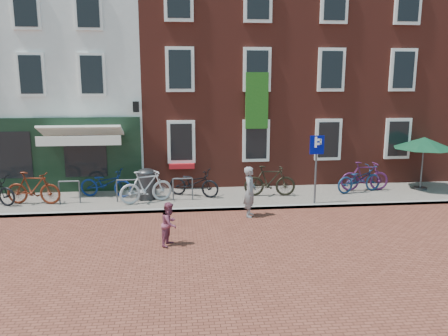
{
  "coord_description": "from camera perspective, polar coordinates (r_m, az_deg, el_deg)",
  "views": [
    {
      "loc": [
        0.27,
        -14.58,
        4.43
      ],
      "look_at": [
        1.97,
        0.81,
        1.34
      ],
      "focal_mm": 35.7,
      "sensor_mm": 36.0,
      "label": 1
    }
  ],
  "objects": [
    {
      "name": "bicycle_4",
      "position": [
        16.73,
        -3.9,
        -1.88
      ],
      "size": [
        2.1,
        1.47,
        1.05
      ],
      "primitive_type": "imported",
      "rotation": [
        0.0,
        0.0,
        1.14
      ],
      "color": "black",
      "rests_on": "sidewalk"
    },
    {
      "name": "woman",
      "position": [
        14.55,
        3.34,
        -3.05
      ],
      "size": [
        0.56,
        0.7,
        1.66
      ],
      "primitive_type": "imported",
      "rotation": [
        0.0,
        0.0,
        1.28
      ],
      "color": "gray",
      "rests_on": "ground"
    },
    {
      "name": "boy",
      "position": [
        12.19,
        -6.98,
        -7.1
      ],
      "size": [
        0.65,
        0.72,
        1.2
      ],
      "primitive_type": "imported",
      "rotation": [
        0.0,
        0.0,
        1.16
      ],
      "color": "#843A51",
      "rests_on": "ground"
    },
    {
      "name": "building_stucco",
      "position": [
        22.21,
        -20.38,
        10.79
      ],
      "size": [
        8.0,
        8.0,
        9.0
      ],
      "primitive_type": "cube",
      "color": "silver",
      "rests_on": "ground"
    },
    {
      "name": "litter_bin",
      "position": [
        16.56,
        -9.89,
        -1.8
      ],
      "size": [
        0.66,
        0.66,
        1.21
      ],
      "color": "#323133",
      "rests_on": "sidewalk"
    },
    {
      "name": "ground",
      "position": [
        15.24,
        -7.07,
        -5.69
      ],
      "size": [
        80.0,
        80.0,
        0.0
      ],
      "primitive_type": "plane",
      "color": "brown"
    },
    {
      "name": "bicycle_3",
      "position": [
        16.07,
        -9.95,
        -2.37
      ],
      "size": [
        2.0,
        1.19,
        1.16
      ],
      "primitive_type": "imported",
      "rotation": [
        0.0,
        0.0,
        1.93
      ],
      "color": "#AFAFB2",
      "rests_on": "sidewalk"
    },
    {
      "name": "bicycle_6",
      "position": [
        18.08,
        16.93,
        -1.36
      ],
      "size": [
        2.1,
        1.21,
        1.05
      ],
      "primitive_type": "imported",
      "rotation": [
        0.0,
        0.0,
        1.85
      ],
      "color": "#122B4C",
      "rests_on": "sidewalk"
    },
    {
      "name": "bicycle_7",
      "position": [
        18.39,
        17.57,
        -1.0
      ],
      "size": [
        1.94,
        0.58,
        1.16
      ],
      "primitive_type": "imported",
      "rotation": [
        0.0,
        0.0,
        1.55
      ],
      "color": "#481842",
      "rests_on": "sidewalk"
    },
    {
      "name": "building_brick_mid",
      "position": [
        21.66,
        -1.74,
        12.8
      ],
      "size": [
        6.0,
        8.0,
        10.0
      ],
      "primitive_type": "cube",
      "color": "maroon",
      "rests_on": "ground"
    },
    {
      "name": "parasol",
      "position": [
        19.2,
        24.27,
        3.2
      ],
      "size": [
        2.35,
        2.35,
        2.2
      ],
      "color": "#4C4C4F",
      "rests_on": "sidewalk"
    },
    {
      "name": "bicycle_2",
      "position": [
        17.19,
        -14.88,
        -1.89
      ],
      "size": [
        2.1,
        1.13,
        1.05
      ],
      "primitive_type": "imported",
      "rotation": [
        0.0,
        0.0,
        1.34
      ],
      "color": "navy",
      "rests_on": "sidewalk"
    },
    {
      "name": "bicycle_5",
      "position": [
        16.81,
        5.88,
        -1.65
      ],
      "size": [
        1.97,
        0.73,
        1.16
      ],
      "primitive_type": "imported",
      "rotation": [
        0.0,
        0.0,
        1.47
      ],
      "color": "black",
      "rests_on": "sidewalk"
    },
    {
      "name": "sidewalk",
      "position": [
        16.68,
        -3.57,
        -3.95
      ],
      "size": [
        24.0,
        3.0,
        0.1
      ],
      "primitive_type": "cube",
      "color": "slate",
      "rests_on": "ground"
    },
    {
      "name": "bicycle_1",
      "position": [
        17.01,
        -23.23,
        -2.38
      ],
      "size": [
        1.99,
        0.85,
        1.16
      ],
      "primitive_type": "imported",
      "rotation": [
        0.0,
        0.0,
        1.41
      ],
      "color": "#571E0E",
      "rests_on": "sidewalk"
    },
    {
      "name": "parking_sign",
      "position": [
        15.82,
        11.75,
        1.4
      ],
      "size": [
        0.5,
        0.08,
        2.43
      ],
      "color": "#4C4C4F",
      "rests_on": "sidewalk"
    },
    {
      "name": "building_brick_right",
      "position": [
        22.93,
        13.75,
        12.41
      ],
      "size": [
        6.0,
        8.0,
        10.0
      ],
      "primitive_type": "cube",
      "color": "maroon",
      "rests_on": "ground"
    }
  ]
}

